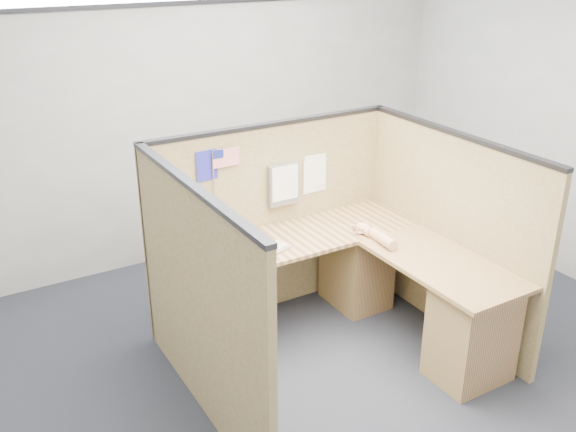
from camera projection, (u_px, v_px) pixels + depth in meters
floor at (342, 367)px, 4.50m from camera, size 5.00×5.00×0.00m
wall_back at (203, 105)px, 5.73m from camera, size 5.00×0.00×5.00m
cubicle_partitions at (311, 245)px, 4.53m from camera, size 2.06×1.83×1.53m
l_desk at (342, 293)px, 4.66m from camera, size 1.95×1.75×0.73m
laptop at (221, 239)px, 4.57m from camera, size 0.42×0.44×0.26m
keyboard at (264, 253)px, 4.47m from camera, size 0.46×0.27×0.03m
mouse at (362, 230)px, 4.81m from camera, size 0.13×0.09×0.05m
hand_forearm at (376, 235)px, 4.69m from camera, size 0.12×0.42×0.09m
blue_poster at (207, 166)px, 4.51m from camera, size 0.17×0.02×0.22m
american_flag at (223, 160)px, 4.54m from camera, size 0.21×0.01×0.36m
file_holder at (284, 184)px, 4.87m from camera, size 0.25×0.05×0.32m
paper_left at (314, 171)px, 5.00m from camera, size 0.20×0.02×0.26m
paper_right at (315, 176)px, 5.02m from camera, size 0.21×0.01×0.27m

